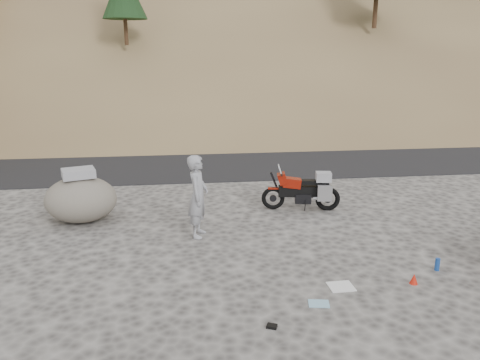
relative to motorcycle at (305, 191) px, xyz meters
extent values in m
plane|color=#3F3C3A|center=(-1.43, -2.69, -0.51)|extent=(140.00, 140.00, 0.00)
cube|color=black|center=(-1.43, 6.31, -0.51)|extent=(120.00, 7.00, 0.05)
cylinder|color=#341F13|center=(-5.43, 11.31, 4.39)|extent=(0.17, 0.17, 1.40)
cylinder|color=#341F13|center=(6.57, 12.31, 5.43)|extent=(0.22, 0.22, 1.82)
torus|color=black|center=(-0.79, 0.13, -0.21)|extent=(0.60, 0.20, 0.59)
cylinder|color=black|center=(-0.79, 0.13, -0.21)|extent=(0.19, 0.08, 0.18)
torus|color=black|center=(0.59, -0.10, -0.21)|extent=(0.64, 0.23, 0.63)
cylinder|color=black|center=(0.59, -0.10, -0.21)|extent=(0.21, 0.10, 0.20)
cylinder|color=black|center=(-0.72, 0.12, 0.12)|extent=(0.34, 0.11, 0.73)
cylinder|color=black|center=(-0.59, 0.10, 0.46)|extent=(0.13, 0.56, 0.04)
cube|color=black|center=(-0.12, 0.02, -0.02)|extent=(1.10, 0.39, 0.27)
cube|color=black|center=(-0.03, 0.01, -0.20)|extent=(0.44, 0.33, 0.25)
cube|color=maroon|center=(-0.33, 0.05, 0.21)|extent=(0.51, 0.34, 0.28)
cube|color=maroon|center=(-0.57, 0.09, 0.32)|extent=(0.32, 0.35, 0.32)
cube|color=silver|center=(-0.63, 0.10, 0.55)|extent=(0.15, 0.28, 0.23)
cube|color=black|center=(0.10, -0.02, 0.23)|extent=(0.52, 0.28, 0.11)
cube|color=black|center=(0.44, -0.07, 0.19)|extent=(0.34, 0.21, 0.09)
cube|color=silver|center=(0.44, -0.31, 0.01)|extent=(0.37, 0.16, 0.40)
cube|color=silver|center=(0.51, 0.15, 0.01)|extent=(0.37, 0.16, 0.40)
cube|color=#949499|center=(0.46, -0.07, 0.37)|extent=(0.42, 0.36, 0.23)
cube|color=maroon|center=(-0.79, 0.13, 0.06)|extent=(0.28, 0.15, 0.04)
cylinder|color=black|center=(-0.01, -0.16, -0.35)|extent=(0.05, 0.19, 0.33)
cylinder|color=silver|center=(0.39, -0.19, -0.15)|extent=(0.42, 0.15, 0.12)
imported|color=#949499|center=(-2.75, -1.42, -0.51)|extent=(0.58, 0.75, 1.82)
ellipsoid|color=#5C564F|center=(-5.48, -0.16, 0.03)|extent=(1.81, 1.59, 1.09)
cube|color=#949499|center=(-5.48, -0.16, 0.67)|extent=(0.77, 0.68, 0.18)
cube|color=white|center=(-0.39, -4.07, -0.50)|extent=(0.44, 0.39, 0.01)
cylinder|color=navy|center=(1.59, -3.67, -0.39)|extent=(0.10, 0.10, 0.24)
cone|color=red|center=(0.91, -4.11, -0.42)|extent=(0.19, 0.19, 0.19)
cube|color=black|center=(-1.81, -5.14, -0.49)|extent=(0.18, 0.16, 0.04)
cube|color=#86B7D0|center=(-0.93, -4.57, -0.50)|extent=(0.37, 0.30, 0.01)
camera|label=1|loc=(-3.02, -11.11, 3.43)|focal=35.00mm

